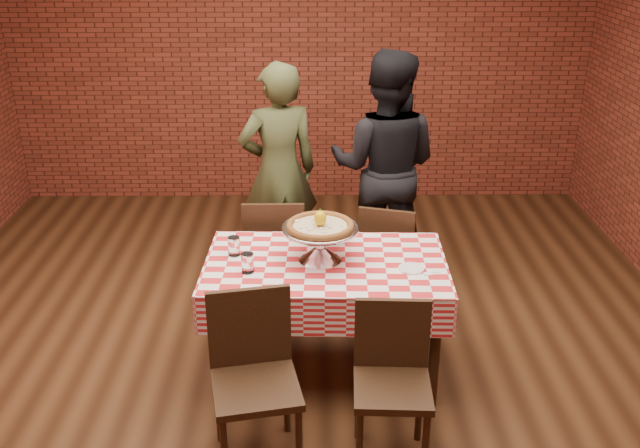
# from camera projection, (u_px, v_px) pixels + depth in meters

# --- Properties ---
(ground) EXTENTS (6.00, 6.00, 0.00)m
(ground) POSITION_uv_depth(u_px,v_px,m) (294.00, 366.00, 4.52)
(ground) COLOR black
(ground) RESTS_ON ground
(back_wall) EXTENTS (5.50, 0.00, 5.50)m
(back_wall) POSITION_uv_depth(u_px,v_px,m) (299.00, 52.00, 6.69)
(back_wall) COLOR maroon
(back_wall) RESTS_ON ground
(table) EXTENTS (1.43, 0.88, 0.75)m
(table) POSITION_uv_depth(u_px,v_px,m) (325.00, 318.00, 4.34)
(table) COLOR #342012
(table) RESTS_ON ground
(tablecloth) EXTENTS (1.47, 0.92, 0.24)m
(tablecloth) POSITION_uv_depth(u_px,v_px,m) (326.00, 280.00, 4.23)
(tablecloth) COLOR red
(tablecloth) RESTS_ON table
(pizza_stand) EXTENTS (0.61, 0.61, 0.21)m
(pizza_stand) POSITION_uv_depth(u_px,v_px,m) (320.00, 244.00, 4.18)
(pizza_stand) COLOR silver
(pizza_stand) RESTS_ON tablecloth
(pizza) EXTENTS (0.52, 0.52, 0.03)m
(pizza) POSITION_uv_depth(u_px,v_px,m) (320.00, 227.00, 4.13)
(pizza) COLOR beige
(pizza) RESTS_ON pizza_stand
(lemon) EXTENTS (0.10, 0.10, 0.09)m
(lemon) POSITION_uv_depth(u_px,v_px,m) (320.00, 218.00, 4.11)
(lemon) COLOR yellow
(lemon) RESTS_ON pizza
(water_glass_left) EXTENTS (0.08, 0.08, 0.12)m
(water_glass_left) POSITION_uv_depth(u_px,v_px,m) (248.00, 263.00, 4.05)
(water_glass_left) COLOR white
(water_glass_left) RESTS_ON tablecloth
(water_glass_right) EXTENTS (0.08, 0.08, 0.12)m
(water_glass_right) POSITION_uv_depth(u_px,v_px,m) (234.00, 246.00, 4.25)
(water_glass_right) COLOR white
(water_glass_right) RESTS_ON tablecloth
(side_plate) EXTENTS (0.15, 0.15, 0.01)m
(side_plate) POSITION_uv_depth(u_px,v_px,m) (411.00, 268.00, 4.10)
(side_plate) COLOR white
(side_plate) RESTS_ON tablecloth
(sweetener_packet_a) EXTENTS (0.05, 0.04, 0.00)m
(sweetener_packet_a) POSITION_uv_depth(u_px,v_px,m) (428.00, 274.00, 4.04)
(sweetener_packet_a) COLOR white
(sweetener_packet_a) RESTS_ON tablecloth
(sweetener_packet_b) EXTENTS (0.05, 0.04, 0.00)m
(sweetener_packet_b) POSITION_uv_depth(u_px,v_px,m) (436.00, 271.00, 4.08)
(sweetener_packet_b) COLOR white
(sweetener_packet_b) RESTS_ON tablecloth
(condiment_caddy) EXTENTS (0.11, 0.09, 0.15)m
(condiment_caddy) POSITION_uv_depth(u_px,v_px,m) (338.00, 231.00, 4.42)
(condiment_caddy) COLOR silver
(condiment_caddy) RESTS_ON tablecloth
(chair_near_left) EXTENTS (0.51, 0.51, 0.91)m
(chair_near_left) POSITION_uv_depth(u_px,v_px,m) (256.00, 387.00, 3.58)
(chair_near_left) COLOR #342012
(chair_near_left) RESTS_ON ground
(chair_near_right) EXTENTS (0.40, 0.40, 0.86)m
(chair_near_right) POSITION_uv_depth(u_px,v_px,m) (392.00, 392.00, 3.58)
(chair_near_right) COLOR #342012
(chair_near_right) RESTS_ON ground
(chair_far_left) EXTENTS (0.42, 0.42, 0.89)m
(chair_far_left) POSITION_uv_depth(u_px,v_px,m) (276.00, 253.00, 5.01)
(chair_far_left) COLOR #342012
(chair_far_left) RESTS_ON ground
(chair_far_right) EXTENTS (0.47, 0.47, 0.86)m
(chair_far_right) POSITION_uv_depth(u_px,v_px,m) (389.00, 257.00, 4.99)
(chair_far_right) COLOR #342012
(chair_far_right) RESTS_ON ground
(diner_olive) EXTENTS (0.70, 0.56, 1.68)m
(diner_olive) POSITION_uv_depth(u_px,v_px,m) (279.00, 171.00, 5.42)
(diner_olive) COLOR #3F4525
(diner_olive) RESTS_ON ground
(diner_black) EXTENTS (1.00, 0.87, 1.77)m
(diner_black) POSITION_uv_depth(u_px,v_px,m) (385.00, 167.00, 5.37)
(diner_black) COLOR black
(diner_black) RESTS_ON ground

